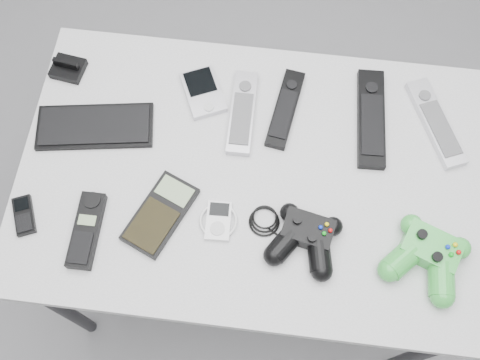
# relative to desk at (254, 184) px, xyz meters

# --- Properties ---
(floor) EXTENTS (3.50, 3.50, 0.00)m
(floor) POSITION_rel_desk_xyz_m (-0.02, -0.09, -0.64)
(floor) COLOR slate
(floor) RESTS_ON ground
(desk) EXTENTS (1.04, 0.67, 0.70)m
(desk) POSITION_rel_desk_xyz_m (0.00, 0.00, 0.00)
(desk) COLOR #9A9A9D
(desk) RESTS_ON floor
(pda_keyboard) EXTENTS (0.28, 0.15, 0.02)m
(pda_keyboard) POSITION_rel_desk_xyz_m (-0.37, 0.07, 0.07)
(pda_keyboard) COLOR black
(pda_keyboard) RESTS_ON desk
(dock_bracket) EXTENTS (0.08, 0.07, 0.04)m
(dock_bracket) POSITION_rel_desk_xyz_m (-0.47, 0.21, 0.08)
(dock_bracket) COLOR black
(dock_bracket) RESTS_ON desk
(pda) EXTENTS (0.13, 0.15, 0.02)m
(pda) POSITION_rel_desk_xyz_m (-0.14, 0.19, 0.07)
(pda) COLOR #AFADB5
(pda) RESTS_ON desk
(remote_silver_a) EXTENTS (0.06, 0.21, 0.02)m
(remote_silver_a) POSITION_rel_desk_xyz_m (-0.04, 0.14, 0.07)
(remote_silver_a) COLOR #AFADB5
(remote_silver_a) RESTS_ON desk
(remote_black_a) EXTENTS (0.08, 0.21, 0.02)m
(remote_black_a) POSITION_rel_desk_xyz_m (0.05, 0.17, 0.07)
(remote_black_a) COLOR black
(remote_black_a) RESTS_ON desk
(remote_black_b) EXTENTS (0.07, 0.25, 0.02)m
(remote_black_b) POSITION_rel_desk_xyz_m (0.25, 0.16, 0.07)
(remote_black_b) COLOR black
(remote_black_b) RESTS_ON desk
(remote_silver_b) EXTENTS (0.14, 0.23, 0.02)m
(remote_silver_b) POSITION_rel_desk_xyz_m (0.40, 0.17, 0.07)
(remote_silver_b) COLOR silver
(remote_silver_b) RESTS_ON desk
(mobile_phone) EXTENTS (0.07, 0.10, 0.01)m
(mobile_phone) POSITION_rel_desk_xyz_m (-0.48, -0.16, 0.07)
(mobile_phone) COLOR black
(mobile_phone) RESTS_ON desk
(cordless_handset) EXTENTS (0.05, 0.16, 0.03)m
(cordless_handset) POSITION_rel_desk_xyz_m (-0.33, -0.18, 0.07)
(cordless_handset) COLOR black
(cordless_handset) RESTS_ON desk
(calculator) EXTENTS (0.15, 0.20, 0.02)m
(calculator) POSITION_rel_desk_xyz_m (-0.19, -0.12, 0.07)
(calculator) COLOR black
(calculator) RESTS_ON desk
(mp3_player) EXTENTS (0.08, 0.09, 0.02)m
(mp3_player) POSITION_rel_desk_xyz_m (-0.06, -0.12, 0.07)
(mp3_player) COLOR silver
(mp3_player) RESTS_ON desk
(controller_black) EXTENTS (0.27, 0.20, 0.05)m
(controller_black) POSITION_rel_desk_xyz_m (0.12, -0.14, 0.09)
(controller_black) COLOR black
(controller_black) RESTS_ON desk
(controller_green) EXTENTS (0.21, 0.22, 0.06)m
(controller_green) POSITION_rel_desk_xyz_m (0.37, -0.15, 0.09)
(controller_green) COLOR #248424
(controller_green) RESTS_ON desk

